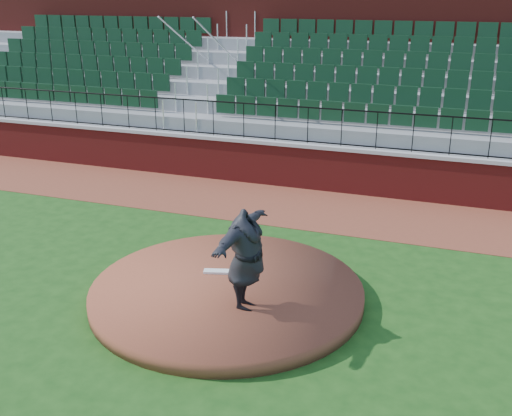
# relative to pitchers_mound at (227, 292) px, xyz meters

# --- Properties ---
(ground) EXTENTS (90.00, 90.00, 0.00)m
(ground) POSITION_rel_pitchers_mound_xyz_m (0.06, -0.12, -0.12)
(ground) COLOR #194513
(ground) RESTS_ON ground
(warning_track) EXTENTS (34.00, 3.20, 0.01)m
(warning_track) POSITION_rel_pitchers_mound_xyz_m (0.06, 5.28, -0.12)
(warning_track) COLOR brown
(warning_track) RESTS_ON ground
(field_wall) EXTENTS (34.00, 0.35, 1.20)m
(field_wall) POSITION_rel_pitchers_mound_xyz_m (0.06, 6.88, 0.47)
(field_wall) COLOR maroon
(field_wall) RESTS_ON ground
(wall_cap) EXTENTS (34.00, 0.45, 0.10)m
(wall_cap) POSITION_rel_pitchers_mound_xyz_m (0.06, 6.88, 1.12)
(wall_cap) COLOR #B7B7B7
(wall_cap) RESTS_ON field_wall
(wall_railing) EXTENTS (34.00, 0.05, 1.00)m
(wall_railing) POSITION_rel_pitchers_mound_xyz_m (0.06, 6.88, 1.67)
(wall_railing) COLOR black
(wall_railing) RESTS_ON wall_cap
(seating_stands) EXTENTS (34.00, 5.10, 4.60)m
(seating_stands) POSITION_rel_pitchers_mound_xyz_m (0.06, 9.61, 2.18)
(seating_stands) COLOR gray
(seating_stands) RESTS_ON ground
(concourse_wall) EXTENTS (34.00, 0.50, 5.50)m
(concourse_wall) POSITION_rel_pitchers_mound_xyz_m (0.06, 12.41, 2.62)
(concourse_wall) COLOR maroon
(concourse_wall) RESTS_ON ground
(pitchers_mound) EXTENTS (4.97, 4.97, 0.25)m
(pitchers_mound) POSITION_rel_pitchers_mound_xyz_m (0.00, 0.00, 0.00)
(pitchers_mound) COLOR brown
(pitchers_mound) RESTS_ON ground
(pitching_rubber) EXTENTS (0.68, 0.34, 0.04)m
(pitching_rubber) POSITION_rel_pitchers_mound_xyz_m (-0.32, 0.47, 0.15)
(pitching_rubber) COLOR white
(pitching_rubber) RESTS_ON pitchers_mound
(pitcher) EXTENTS (0.61, 2.19, 1.78)m
(pitcher) POSITION_rel_pitchers_mound_xyz_m (0.61, -0.62, 1.01)
(pitcher) COLOR black
(pitcher) RESTS_ON pitchers_mound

